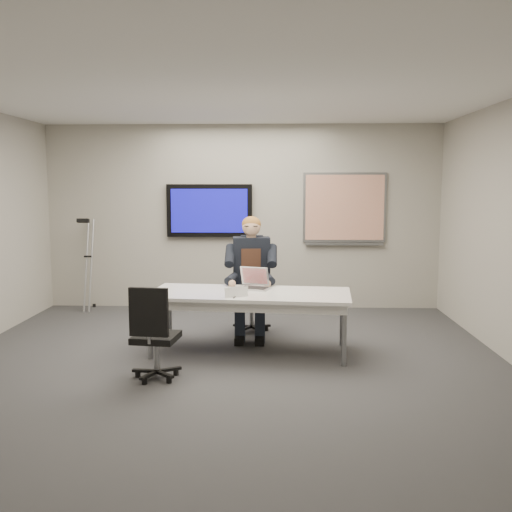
{
  "coord_description": "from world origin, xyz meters",
  "views": [
    {
      "loc": [
        0.5,
        -5.71,
        1.87
      ],
      "look_at": [
        0.28,
        0.71,
        1.08
      ],
      "focal_mm": 40.0,
      "sensor_mm": 36.0,
      "label": 1
    }
  ],
  "objects_px": {
    "conference_table": "(250,299)",
    "office_chair_far": "(251,309)",
    "office_chair_near": "(155,350)",
    "laptop": "(254,283)",
    "seated_person": "(251,289)"
  },
  "relations": [
    {
      "from": "conference_table",
      "to": "office_chair_far",
      "type": "height_order",
      "value": "office_chair_far"
    },
    {
      "from": "conference_table",
      "to": "office_chair_near",
      "type": "distance_m",
      "value": 1.34
    },
    {
      "from": "laptop",
      "to": "office_chair_far",
      "type": "bearing_deg",
      "value": 114.85
    },
    {
      "from": "office_chair_near",
      "to": "conference_table",
      "type": "bearing_deg",
      "value": -125.59
    },
    {
      "from": "conference_table",
      "to": "laptop",
      "type": "height_order",
      "value": "laptop"
    },
    {
      "from": "office_chair_far",
      "to": "seated_person",
      "type": "relative_size",
      "value": 0.63
    },
    {
      "from": "office_chair_near",
      "to": "laptop",
      "type": "xyz_separation_m",
      "value": [
        0.92,
        1.21,
        0.46
      ]
    },
    {
      "from": "laptop",
      "to": "conference_table",
      "type": "bearing_deg",
      "value": -80.94
    },
    {
      "from": "conference_table",
      "to": "seated_person",
      "type": "distance_m",
      "value": 0.68
    },
    {
      "from": "conference_table",
      "to": "seated_person",
      "type": "bearing_deg",
      "value": 96.73
    },
    {
      "from": "office_chair_far",
      "to": "seated_person",
      "type": "xyz_separation_m",
      "value": [
        0.01,
        -0.26,
        0.31
      ]
    },
    {
      "from": "seated_person",
      "to": "laptop",
      "type": "relative_size",
      "value": 3.59
    },
    {
      "from": "conference_table",
      "to": "laptop",
      "type": "relative_size",
      "value": 5.55
    },
    {
      "from": "office_chair_far",
      "to": "office_chair_near",
      "type": "relative_size",
      "value": 1.01
    },
    {
      "from": "office_chair_near",
      "to": "laptop",
      "type": "bearing_deg",
      "value": -120.39
    }
  ]
}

